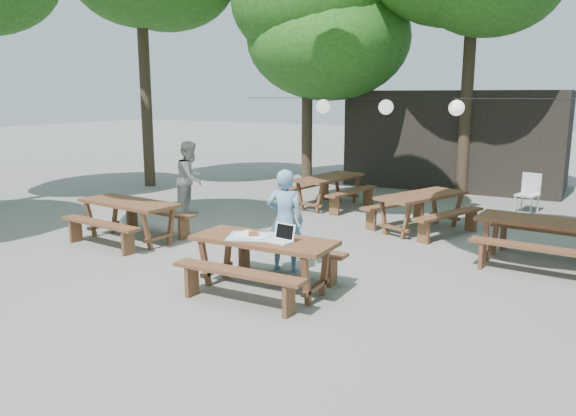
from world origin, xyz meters
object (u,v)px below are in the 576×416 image
at_px(woman, 285,220).
at_px(plastic_chair, 527,201).
at_px(picnic_table_nw, 130,220).
at_px(second_person, 190,178).
at_px(main_picnic_table, 264,264).

height_order(woman, plastic_chair, woman).
distance_m(picnic_table_nw, woman, 3.45).
bearing_deg(second_person, picnic_table_nw, 177.41).
distance_m(woman, second_person, 4.63).
bearing_deg(picnic_table_nw, woman, 3.64).
bearing_deg(main_picnic_table, plastic_chair, 70.80).
xyz_separation_m(picnic_table_nw, second_person, (-0.43, 2.37, 0.45)).
xyz_separation_m(picnic_table_nw, woman, (3.42, -0.20, 0.41)).
relative_size(main_picnic_table, woman, 1.26).
distance_m(picnic_table_nw, second_person, 2.45).
bearing_deg(picnic_table_nw, second_person, 107.35).
xyz_separation_m(woman, plastic_chair, (2.79, 6.56, -0.54)).
relative_size(picnic_table_nw, second_person, 1.24).
bearing_deg(woman, second_person, -46.69).
xyz_separation_m(main_picnic_table, second_person, (-4.04, 3.50, 0.45)).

